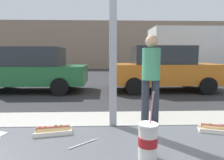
# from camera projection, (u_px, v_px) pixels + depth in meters

# --- Properties ---
(ground_plane) EXTENTS (60.00, 60.00, 0.00)m
(ground_plane) POSITION_uv_depth(u_px,v_px,m) (107.00, 85.00, 9.39)
(ground_plane) COLOR #2D2D30
(sidewalk_strip) EXTENTS (16.00, 2.80, 0.16)m
(sidewalk_strip) POSITION_uv_depth(u_px,v_px,m) (109.00, 142.00, 3.03)
(sidewalk_strip) COLOR #B2ADA3
(sidewalk_strip) RESTS_ON ground
(building_facade_far) EXTENTS (28.00, 1.20, 5.01)m
(building_facade_far) POSITION_uv_depth(u_px,v_px,m) (106.00, 45.00, 20.83)
(building_facade_far) COLOR gray
(building_facade_far) RESTS_ON ground
(soda_cup_left) EXTENTS (0.10, 0.10, 0.33)m
(soda_cup_left) POSITION_uv_depth(u_px,v_px,m) (148.00, 141.00, 0.93)
(soda_cup_left) COLOR white
(soda_cup_left) RESTS_ON window_counter
(hotdog_tray_near) EXTENTS (0.29, 0.17, 0.05)m
(hotdog_tray_near) POSITION_uv_depth(u_px,v_px,m) (221.00, 129.00, 1.26)
(hotdog_tray_near) COLOR silver
(hotdog_tray_near) RESTS_ON window_counter
(hotdog_tray_far) EXTENTS (0.25, 0.14, 0.05)m
(hotdog_tray_far) POSITION_uv_depth(u_px,v_px,m) (53.00, 130.00, 1.23)
(hotdog_tray_far) COLOR silver
(hotdog_tray_far) RESTS_ON window_counter
(loose_straw) EXTENTS (0.15, 0.13, 0.01)m
(loose_straw) POSITION_uv_depth(u_px,v_px,m) (83.00, 144.00, 1.09)
(loose_straw) COLOR white
(loose_straw) RESTS_ON window_counter
(parked_car_green) EXTENTS (4.42, 2.04, 1.74)m
(parked_car_green) POSITION_uv_depth(u_px,v_px,m) (31.00, 69.00, 7.69)
(parked_car_green) COLOR #236B38
(parked_car_green) RESTS_ON ground
(parked_car_orange) EXTENTS (4.34, 2.05, 1.79)m
(parked_car_orange) POSITION_uv_depth(u_px,v_px,m) (163.00, 68.00, 7.86)
(parked_car_orange) COLOR orange
(parked_car_orange) RESTS_ON ground
(box_truck) EXTENTS (6.80, 2.44, 3.05)m
(box_truck) POSITION_uv_depth(u_px,v_px,m) (203.00, 52.00, 11.87)
(box_truck) COLOR silver
(box_truck) RESTS_ON ground
(pedestrian) EXTENTS (0.32, 0.32, 1.63)m
(pedestrian) POSITION_uv_depth(u_px,v_px,m) (151.00, 74.00, 3.46)
(pedestrian) COLOR #262C37
(pedestrian) RESTS_ON sidewalk_strip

